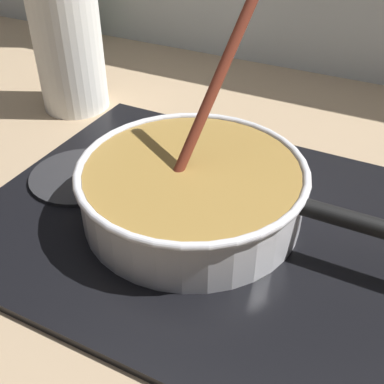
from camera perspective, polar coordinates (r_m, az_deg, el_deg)
name	(u,v)px	position (r m, az deg, el deg)	size (l,w,h in m)	color
ground	(36,295)	(0.63, -18.01, -11.53)	(2.40, 1.60, 0.04)	#9E8466
hob_plate	(192,217)	(0.66, 0.00, -2.95)	(0.56, 0.48, 0.01)	black
burner_ring	(192,211)	(0.66, 0.00, -2.28)	(0.16, 0.16, 0.01)	#592D0C
spare_burner	(80,176)	(0.75, -13.19, 1.87)	(0.15, 0.15, 0.01)	#262628
cooking_pan	(193,189)	(0.63, 0.12, 0.36)	(0.46, 0.30, 0.30)	silver
paper_towel_roll	(69,49)	(0.95, -14.39, 16.08)	(0.12, 0.12, 0.23)	white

